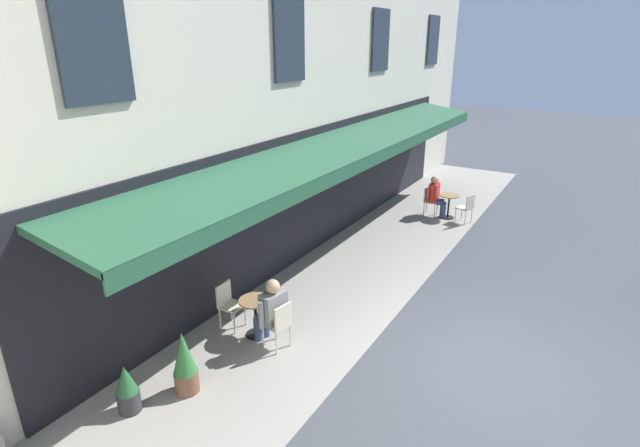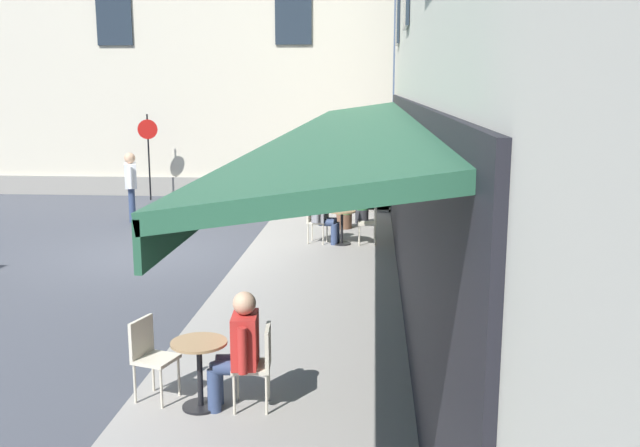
% 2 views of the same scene
% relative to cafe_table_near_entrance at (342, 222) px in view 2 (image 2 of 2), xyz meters
% --- Properties ---
extents(ground_plane, '(70.00, 70.00, 0.00)m').
position_rel_cafe_table_near_entrance_xyz_m(ground_plane, '(-1.34, 3.79, -0.49)').
color(ground_plane, '#42444C').
extents(sidewalk_cafe_terrace, '(20.50, 3.20, 0.01)m').
position_rel_cafe_table_near_entrance_xyz_m(sidewalk_cafe_terrace, '(-4.59, 0.39, -0.49)').
color(sidewalk_cafe_terrace, gray).
rests_on(sidewalk_cafe_terrace, ground_plane).
extents(back_alley_steps, '(2.40, 1.75, 0.60)m').
position_rel_cafe_table_near_entrance_xyz_m(back_alley_steps, '(5.26, -0.80, -0.25)').
color(back_alley_steps, gray).
rests_on(back_alley_steps, ground_plane).
extents(cafe_table_near_entrance, '(0.60, 0.60, 0.75)m').
position_rel_cafe_table_near_entrance_xyz_m(cafe_table_near_entrance, '(0.00, 0.00, 0.00)').
color(cafe_table_near_entrance, black).
rests_on(cafe_table_near_entrance, ground_plane).
extents(cafe_chair_cream_corner_right, '(0.47, 0.47, 0.91)m').
position_rel_cafe_table_near_entrance_xyz_m(cafe_chair_cream_corner_right, '(0.11, 0.62, 0.06)').
color(cafe_chair_cream_corner_right, beige).
rests_on(cafe_chair_cream_corner_right, ground_plane).
extents(cafe_chair_cream_kerbside, '(0.42, 0.42, 0.91)m').
position_rel_cafe_table_near_entrance_xyz_m(cafe_chair_cream_kerbside, '(0.03, -0.63, 0.06)').
color(cafe_chair_cream_kerbside, beige).
rests_on(cafe_chair_cream_kerbside, ground_plane).
extents(cafe_table_mid_terrace, '(0.60, 0.60, 0.75)m').
position_rel_cafe_table_near_entrance_xyz_m(cafe_table_mid_terrace, '(-8.16, 1.14, 0.00)').
color(cafe_table_mid_terrace, black).
rests_on(cafe_table_mid_terrace, ground_plane).
extents(cafe_chair_cream_near_door, '(0.50, 0.50, 0.91)m').
position_rel_cafe_table_near_entrance_xyz_m(cafe_chair_cream_near_door, '(-7.97, 1.74, 0.06)').
color(cafe_chair_cream_near_door, beige).
rests_on(cafe_chair_cream_near_door, ground_plane).
extents(cafe_chair_cream_facing_street, '(0.43, 0.43, 0.91)m').
position_rel_cafe_table_near_entrance_xyz_m(cafe_chair_cream_facing_street, '(-8.10, 0.51, 0.06)').
color(cafe_chair_cream_facing_street, beige).
rests_on(cafe_chair_cream_facing_street, ground_plane).
extents(seated_patron_in_grey, '(0.67, 0.60, 1.32)m').
position_rel_cafe_table_near_entrance_xyz_m(seated_patron_in_grey, '(0.07, 0.41, 0.21)').
color(seated_patron_in_grey, navy).
rests_on(seated_patron_in_grey, ground_plane).
extents(seated_companion_in_red, '(0.65, 0.56, 1.29)m').
position_rel_cafe_table_near_entrance_xyz_m(seated_companion_in_red, '(-8.12, 0.72, 0.20)').
color(seated_companion_in_red, navy).
rests_on(seated_companion_in_red, ground_plane).
extents(walking_pedestrian_in_white, '(0.70, 0.44, 1.77)m').
position_rel_cafe_table_near_entrance_xyz_m(walking_pedestrian_in_white, '(2.27, 5.48, 0.54)').
color(walking_pedestrian_in_white, navy).
rests_on(walking_pedestrian_in_white, ground_plane).
extents(no_parking_sign, '(0.19, 0.57, 2.60)m').
position_rel_cafe_table_near_entrance_xyz_m(no_parking_sign, '(5.73, 6.11, 1.30)').
color(no_parking_sign, black).
rests_on(no_parking_sign, ground_plane).
extents(potted_plant_by_steps, '(0.32, 0.32, 1.09)m').
position_rel_cafe_table_near_entrance_xyz_m(potted_plant_by_steps, '(5.42, -0.72, 0.04)').
color(potted_plant_by_steps, brown).
rests_on(potted_plant_by_steps, ground_plane).
extents(potted_plant_entrance_left, '(0.38, 0.38, 1.08)m').
position_rel_cafe_table_near_entrance_xyz_m(potted_plant_entrance_left, '(1.79, 0.03, 0.04)').
color(potted_plant_entrance_left, brown).
rests_on(potted_plant_entrance_left, ground_plane).
extents(potted_plant_under_sign, '(0.34, 0.34, 0.80)m').
position_rel_cafe_table_near_entrance_xyz_m(potted_plant_under_sign, '(2.54, -0.39, -0.10)').
color(potted_plant_under_sign, '#2D2D33').
rests_on(potted_plant_under_sign, ground_plane).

